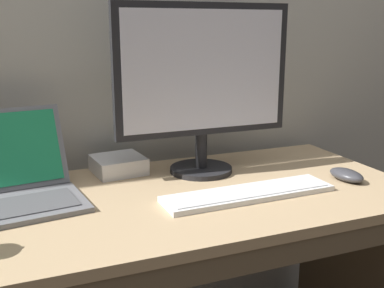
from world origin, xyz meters
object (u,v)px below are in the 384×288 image
(laptop_space_gray, at_px, (18,182))
(external_monitor, at_px, (203,80))
(external_drive_box, at_px, (118,165))
(computer_mouse, at_px, (346,175))
(wired_keyboard, at_px, (249,193))

(laptop_space_gray, bearing_deg, external_monitor, 4.12)
(external_drive_box, bearing_deg, computer_mouse, -28.37)
(laptop_space_gray, relative_size, external_monitor, 0.64)
(external_monitor, xyz_separation_m, computer_mouse, (0.38, -0.23, -0.28))
(laptop_space_gray, distance_m, computer_mouse, 0.95)
(external_monitor, distance_m, wired_keyboard, 0.38)
(wired_keyboard, bearing_deg, computer_mouse, 1.12)
(external_monitor, distance_m, external_drive_box, 0.38)
(laptop_space_gray, distance_m, external_monitor, 0.61)
(computer_mouse, bearing_deg, wired_keyboard, 173.07)
(laptop_space_gray, height_order, computer_mouse, laptop_space_gray)
(laptop_space_gray, relative_size, wired_keyboard, 0.73)
(laptop_space_gray, relative_size, external_drive_box, 2.35)
(wired_keyboard, height_order, computer_mouse, computer_mouse)
(external_monitor, relative_size, computer_mouse, 4.71)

